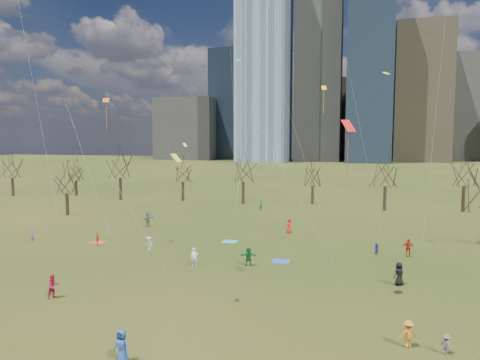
% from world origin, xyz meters
% --- Properties ---
extents(ground, '(500.00, 500.00, 0.00)m').
position_xyz_m(ground, '(0.00, 0.00, 0.00)').
color(ground, black).
rests_on(ground, ground).
extents(downtown_skyline, '(212.50, 78.00, 118.00)m').
position_xyz_m(downtown_skyline, '(-2.43, 210.64, 39.01)').
color(downtown_skyline, slate).
rests_on(downtown_skyline, ground).
extents(bare_tree_row, '(113.04, 29.80, 9.50)m').
position_xyz_m(bare_tree_row, '(-0.09, 37.22, 6.12)').
color(bare_tree_row, black).
rests_on(bare_tree_row, ground).
extents(blanket_teal, '(1.60, 1.50, 0.03)m').
position_xyz_m(blanket_teal, '(-1.19, 11.94, 0.01)').
color(blanket_teal, teal).
rests_on(blanket_teal, ground).
extents(blanket_navy, '(1.60, 1.50, 0.03)m').
position_xyz_m(blanket_navy, '(5.69, 5.65, 0.01)').
color(blanket_navy, '#254BB0').
rests_on(blanket_navy, ground).
extents(blanket_crimson, '(1.60, 1.50, 0.03)m').
position_xyz_m(blanket_crimson, '(-15.33, 7.69, 0.01)').
color(blanket_crimson, '#BB3F25').
rests_on(blanket_crimson, ground).
extents(person_0, '(0.95, 0.71, 1.76)m').
position_xyz_m(person_0, '(0.95, -14.67, 0.88)').
color(person_0, '#214493').
rests_on(person_0, ground).
extents(person_1, '(0.76, 0.67, 1.75)m').
position_xyz_m(person_1, '(-1.53, 1.90, 0.87)').
color(person_1, white).
rests_on(person_1, ground).
extents(person_2, '(0.98, 1.06, 1.77)m').
position_xyz_m(person_2, '(-8.58, -7.93, 0.88)').
color(person_2, '#B61A39').
rests_on(person_2, ground).
extents(person_3, '(0.74, 0.81, 1.10)m').
position_xyz_m(person_3, '(17.18, -9.40, 0.55)').
color(person_3, '#5B5C60').
rests_on(person_3, ground).
extents(person_4, '(0.80, 0.87, 1.43)m').
position_xyz_m(person_4, '(-14.47, 6.47, 0.71)').
color(person_4, '#E94519').
rests_on(person_4, ground).
extents(person_5, '(1.69, 0.96, 1.74)m').
position_xyz_m(person_5, '(3.09, 3.55, 0.87)').
color(person_5, '#176834').
rests_on(person_5, ground).
extents(person_6, '(1.07, 1.05, 1.86)m').
position_xyz_m(person_6, '(15.79, 1.49, 0.93)').
color(person_6, black).
rests_on(person_6, ground).
extents(person_7, '(0.45, 0.59, 1.44)m').
position_xyz_m(person_7, '(-22.54, 6.04, 0.72)').
color(person_7, '#A2519C').
rests_on(person_7, ground).
extents(person_8, '(0.71, 0.71, 1.16)m').
position_xyz_m(person_8, '(14.50, 10.41, 0.58)').
color(person_8, '#2927AC').
rests_on(person_8, ground).
extents(person_9, '(1.02, 0.72, 1.44)m').
position_xyz_m(person_9, '(-8.23, 6.19, 0.72)').
color(person_9, silver).
rests_on(person_9, ground).
extents(person_10, '(1.08, 0.50, 1.80)m').
position_xyz_m(person_10, '(17.45, 10.55, 0.90)').
color(person_10, red).
rests_on(person_10, ground).
extents(person_11, '(1.18, 1.86, 1.91)m').
position_xyz_m(person_11, '(-14.16, 17.51, 0.96)').
color(person_11, slate).
rests_on(person_11, ground).
extents(person_12, '(0.94, 1.05, 1.80)m').
position_xyz_m(person_12, '(4.56, 18.29, 0.90)').
color(person_12, red).
rests_on(person_12, ground).
extents(person_13, '(0.78, 0.73, 1.79)m').
position_xyz_m(person_13, '(-2.41, 33.85, 0.89)').
color(person_13, '#1B7D39').
rests_on(person_13, ground).
extents(person_15, '(1.13, 0.90, 1.53)m').
position_xyz_m(person_15, '(15.29, -9.12, 0.77)').
color(person_15, orange).
rests_on(person_15, ground).
extents(kites_airborne, '(54.23, 51.95, 30.08)m').
position_xyz_m(kites_airborne, '(-3.35, 12.15, 12.57)').
color(kites_airborne, '#E65D13').
rests_on(kites_airborne, ground).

